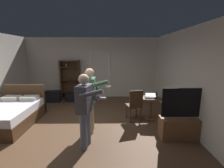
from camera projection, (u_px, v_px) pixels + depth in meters
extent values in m
plane|color=brown|center=(79.00, 131.00, 4.23)|extent=(7.29, 7.29, 0.00)
cube|color=silver|center=(92.00, 68.00, 7.26)|extent=(6.20, 0.12, 2.76)
cube|color=silver|center=(195.00, 81.00, 3.99)|extent=(0.12, 6.87, 2.76)
cube|color=white|center=(91.00, 76.00, 7.25)|extent=(0.08, 0.08, 2.05)
cube|color=white|center=(109.00, 76.00, 7.26)|extent=(0.08, 0.08, 2.05)
cube|color=white|center=(100.00, 53.00, 7.04)|extent=(0.93, 0.08, 0.08)
cube|color=#4C331E|center=(10.00, 119.00, 4.53)|extent=(1.36, 1.93, 0.35)
cube|color=white|center=(8.00, 110.00, 4.47)|extent=(1.30, 1.87, 0.22)
cube|color=#4C331E|center=(25.00, 99.00, 5.37)|extent=(1.36, 0.08, 1.02)
cube|color=white|center=(12.00, 98.00, 5.09)|extent=(0.50, 0.34, 0.12)
cube|color=white|center=(30.00, 98.00, 5.09)|extent=(0.50, 0.34, 0.12)
cube|color=#4C331E|center=(61.00, 80.00, 7.09)|extent=(0.06, 0.32, 1.74)
cube|color=#4C331E|center=(80.00, 80.00, 7.10)|extent=(0.06, 0.32, 1.74)
cube|color=#4C331E|center=(69.00, 61.00, 6.92)|extent=(0.89, 0.32, 0.04)
cube|color=#4C331E|center=(71.00, 79.00, 7.24)|extent=(0.89, 0.02, 1.74)
cube|color=#4C331E|center=(71.00, 92.00, 7.21)|extent=(0.83, 0.32, 0.03)
cube|color=#4C331E|center=(70.00, 80.00, 7.09)|extent=(0.83, 0.32, 0.03)
cube|color=#4C331E|center=(70.00, 67.00, 6.98)|extent=(0.83, 0.32, 0.03)
cylinder|color=tan|center=(66.00, 65.00, 6.96)|extent=(0.08, 0.08, 0.13)
cube|color=brown|center=(184.00, 128.00, 3.82)|extent=(1.20, 0.40, 0.53)
cube|color=black|center=(187.00, 103.00, 3.66)|extent=(1.21, 0.05, 0.70)
cube|color=#4A494C|center=(187.00, 102.00, 3.69)|extent=(1.15, 0.01, 0.64)
cylinder|color=brown|center=(151.00, 109.00, 4.92)|extent=(0.08, 0.08, 0.67)
cylinder|color=brown|center=(150.00, 118.00, 4.98)|extent=(0.39, 0.39, 0.03)
cylinder|color=brown|center=(151.00, 98.00, 4.85)|extent=(0.65, 0.65, 0.03)
cube|color=black|center=(150.00, 97.00, 4.84)|extent=(0.35, 0.26, 0.02)
cube|color=black|center=(151.00, 95.00, 4.70)|extent=(0.34, 0.23, 0.08)
cube|color=#2E1950|center=(151.00, 95.00, 4.71)|extent=(0.31, 0.20, 0.06)
cylinder|color=#194F2A|center=(156.00, 96.00, 4.75)|extent=(0.06, 0.06, 0.18)
cylinder|color=#194F2A|center=(157.00, 92.00, 4.73)|extent=(0.03, 0.03, 0.05)
cylinder|color=#4C331E|center=(136.00, 110.00, 5.08)|extent=(0.04, 0.04, 0.45)
cylinder|color=#4C331E|center=(126.00, 111.00, 4.99)|extent=(0.04, 0.04, 0.45)
cylinder|color=#4C331E|center=(141.00, 114.00, 4.76)|extent=(0.04, 0.04, 0.45)
cylinder|color=#4C331E|center=(131.00, 116.00, 4.67)|extent=(0.04, 0.04, 0.45)
cube|color=#4C331E|center=(134.00, 105.00, 4.83)|extent=(0.51, 0.51, 0.04)
cube|color=#4C331E|center=(136.00, 99.00, 4.61)|extent=(0.42, 0.15, 0.50)
cylinder|color=slate|center=(87.00, 127.00, 3.58)|extent=(0.15, 0.15, 0.83)
cylinder|color=slate|center=(84.00, 132.00, 3.35)|extent=(0.15, 0.15, 0.83)
cube|color=#4C4C56|center=(84.00, 98.00, 3.32)|extent=(0.34, 0.47, 0.59)
sphere|color=#D8AD8C|center=(84.00, 79.00, 3.24)|extent=(0.23, 0.23, 0.23)
cylinder|color=#4C4C56|center=(92.00, 91.00, 3.51)|extent=(0.34, 0.16, 0.48)
cylinder|color=#4C4C56|center=(91.00, 94.00, 3.01)|extent=(0.50, 0.19, 0.21)
cube|color=white|center=(103.00, 98.00, 2.95)|extent=(0.12, 0.06, 0.04)
cylinder|color=tan|center=(91.00, 114.00, 4.25)|extent=(0.15, 0.15, 0.86)
cylinder|color=tan|center=(90.00, 118.00, 4.02)|extent=(0.15, 0.15, 0.86)
cube|color=#3F664C|center=(90.00, 89.00, 3.99)|extent=(0.26, 0.43, 0.61)
sphere|color=#D8AD8C|center=(90.00, 73.00, 3.90)|extent=(0.23, 0.23, 0.23)
cylinder|color=#3F664C|center=(94.00, 83.00, 4.20)|extent=(0.34, 0.09, 0.49)
cylinder|color=#3F664C|center=(99.00, 84.00, 3.72)|extent=(0.48, 0.10, 0.20)
cube|color=white|center=(108.00, 87.00, 3.71)|extent=(0.12, 0.04, 0.04)
cube|color=black|center=(73.00, 97.00, 6.79)|extent=(0.56, 0.39, 0.36)
cube|color=black|center=(53.00, 96.00, 6.66)|extent=(0.64, 0.40, 0.47)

